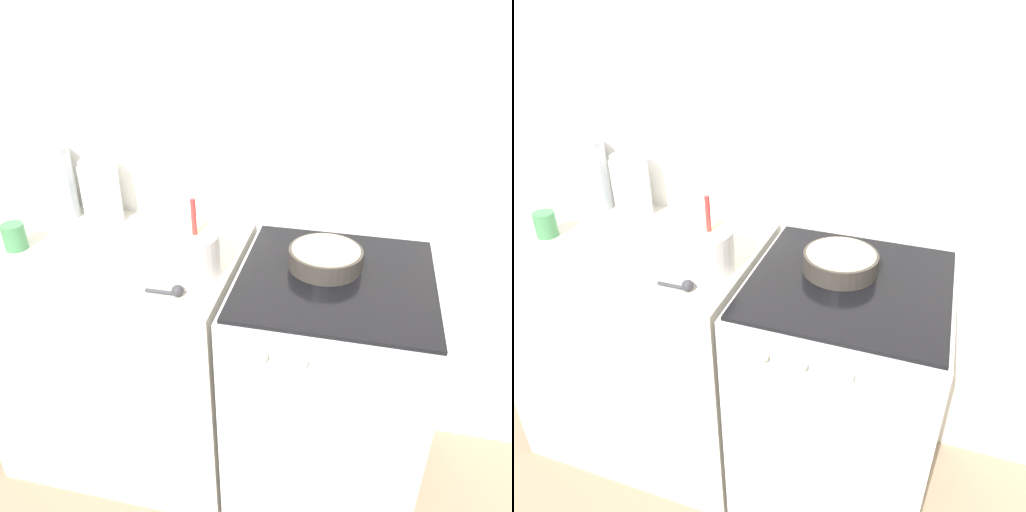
# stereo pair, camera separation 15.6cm
# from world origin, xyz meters

# --- Properties ---
(wall_back) EXTENTS (4.76, 0.05, 2.40)m
(wall_back) POSITION_xyz_m (0.00, 0.64, 1.20)
(wall_back) COLOR white
(wall_back) RESTS_ON ground_plane
(countertop_cabinet) EXTENTS (0.88, 0.62, 0.92)m
(countertop_cabinet) POSITION_xyz_m (-0.44, 0.31, 0.46)
(countertop_cabinet) COLOR beige
(countertop_cabinet) RESTS_ON ground_plane
(stove) EXTENTS (0.63, 0.64, 0.92)m
(stove) POSITION_xyz_m (0.33, 0.31, 0.46)
(stove) COLOR silver
(stove) RESTS_ON ground_plane
(mixing_bowl) EXTENTS (0.22, 0.22, 0.26)m
(mixing_bowl) POSITION_xyz_m (-0.14, 0.23, 1.00)
(mixing_bowl) COLOR white
(mixing_bowl) RESTS_ON countertop_cabinet
(baking_pan) EXTENTS (0.24, 0.24, 0.06)m
(baking_pan) POSITION_xyz_m (0.29, 0.36, 0.96)
(baking_pan) COLOR #38332D
(baking_pan) RESTS_ON stove
(storage_jar_left) EXTENTS (0.17, 0.17, 0.27)m
(storage_jar_left) POSITION_xyz_m (-0.76, 0.51, 1.04)
(storage_jar_left) COLOR silver
(storage_jar_left) RESTS_ON countertop_cabinet
(storage_jar_middle) EXTENTS (0.14, 0.14, 0.24)m
(storage_jar_middle) POSITION_xyz_m (-0.56, 0.51, 1.02)
(storage_jar_middle) COLOR silver
(storage_jar_middle) RESTS_ON countertop_cabinet
(tin_can) EXTENTS (0.08, 0.08, 0.09)m
(tin_can) POSITION_xyz_m (-0.76, 0.25, 0.97)
(tin_can) COLOR #3F7F4C
(tin_can) RESTS_ON countertop_cabinet
(recipe_page) EXTENTS (0.26, 0.30, 0.01)m
(recipe_page) POSITION_xyz_m (-0.43, 0.18, 0.92)
(recipe_page) COLOR white
(recipe_page) RESTS_ON countertop_cabinet
(measuring_spoon) EXTENTS (0.12, 0.04, 0.04)m
(measuring_spoon) POSITION_xyz_m (-0.13, 0.10, 0.94)
(measuring_spoon) COLOR #333338
(measuring_spoon) RESTS_ON countertop_cabinet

